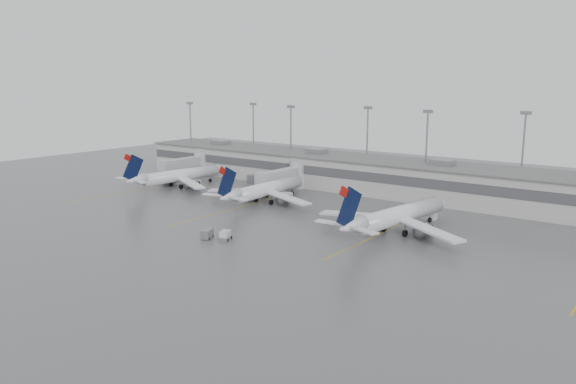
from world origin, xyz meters
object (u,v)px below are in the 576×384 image
Objects in this scene: jet_mid_left at (265,189)px; jet_mid_right at (396,215)px; baggage_tug at (225,236)px; jet_far_left at (177,175)px.

jet_mid_right reaches higher than jet_mid_left.
jet_mid_left is 35.89m from jet_mid_right.
baggage_tug is (-22.02, -21.67, -2.73)m from jet_mid_right.
jet_far_left is at bearing 124.72° from baggage_tug.
jet_mid_right is (35.40, -5.88, 0.21)m from jet_mid_left.
jet_far_left is 65.75m from jet_mid_right.
jet_mid_right reaches higher than jet_far_left.
jet_far_left is 51.99m from baggage_tug.
jet_mid_right is at bearing 22.63° from baggage_tug.
jet_mid_right is (65.39, -6.88, 0.20)m from jet_far_left.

